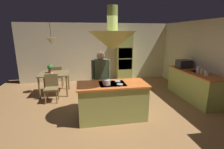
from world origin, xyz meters
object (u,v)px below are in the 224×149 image
object	(u,v)px
person_at_island	(101,77)
microwave_on_counter	(184,64)
oven_tower	(124,58)
cooking_pot_on_cooktop	(107,82)
chair_by_back_wall	(57,75)
potted_plant_on_table	(50,68)
kitchen_island	(112,101)
cup_on_table	(51,73)
dining_table	(54,76)
canister_sugar	(202,71)
chair_facing_island	(51,86)
canister_tea	(198,70)
canister_flour	(207,73)

from	to	relation	value
person_at_island	microwave_on_counter	world-z (taller)	person_at_island
oven_tower	microwave_on_counter	distance (m)	2.52
person_at_island	cooking_pot_on_cooktop	distance (m)	0.80
oven_tower	chair_by_back_wall	size ratio (longest dim) A/B	2.41
oven_tower	potted_plant_on_table	size ratio (longest dim) A/B	6.98
microwave_on_counter	kitchen_island	bearing A→B (deg)	-153.37
cup_on_table	cooking_pot_on_cooktop	world-z (taller)	cooking_pot_on_cooktop
chair_by_back_wall	cup_on_table	distance (m)	0.95
cooking_pot_on_cooktop	dining_table	bearing A→B (deg)	124.63
person_at_island	canister_sugar	xyz separation A→B (m)	(3.04, -0.21, 0.07)
kitchen_island	microwave_on_counter	distance (m)	3.23
dining_table	chair_facing_island	xyz separation A→B (m)	(0.00, -0.68, -0.15)
oven_tower	dining_table	xyz separation A→B (m)	(-2.80, -1.14, -0.39)
chair_facing_island	canister_tea	size ratio (longest dim) A/B	4.63
canister_tea	cooking_pot_on_cooktop	size ratio (longest dim) A/B	1.04
kitchen_island	cooking_pot_on_cooktop	xyz separation A→B (m)	(-0.16, -0.13, 0.54)
cup_on_table	canister_sugar	xyz separation A→B (m)	(4.59, -1.41, 0.20)
microwave_on_counter	dining_table	bearing A→B (deg)	171.53
potted_plant_on_table	chair_by_back_wall	bearing A→B (deg)	77.83
cup_on_table	kitchen_island	bearing A→B (deg)	-46.97
chair_by_back_wall	microwave_on_counter	size ratio (longest dim) A/B	1.89
potted_plant_on_table	canister_sugar	bearing A→B (deg)	-20.27
dining_table	canister_flour	size ratio (longest dim) A/B	6.82
canister_flour	microwave_on_counter	xyz separation A→B (m)	(0.00, 1.14, 0.07)
microwave_on_counter	person_at_island	bearing A→B (deg)	-166.06
canister_tea	cooking_pot_on_cooktop	distance (m)	3.10
chair_by_back_wall	canister_tea	xyz separation A→B (m)	(4.54, -2.14, 0.51)
kitchen_island	oven_tower	distance (m)	3.47
canister_sugar	cooking_pot_on_cooktop	bearing A→B (deg)	-168.88
kitchen_island	person_at_island	bearing A→B (deg)	106.88
chair_by_back_wall	oven_tower	bearing A→B (deg)	-170.53
kitchen_island	microwave_on_counter	size ratio (longest dim) A/B	3.74
cup_on_table	dining_table	bearing A→B (deg)	78.11
oven_tower	canister_flour	bearing A→B (deg)	-59.58
chair_by_back_wall	cooking_pot_on_cooktop	size ratio (longest dim) A/B	4.83
kitchen_island	canister_flour	world-z (taller)	canister_flour
kitchen_island	potted_plant_on_table	distance (m)	2.89
person_at_island	microwave_on_counter	bearing A→B (deg)	13.94
canister_tea	microwave_on_counter	size ratio (longest dim) A/B	0.41
kitchen_island	canister_flour	xyz separation A→B (m)	(2.84, 0.28, 0.53)
canister_flour	cooking_pot_on_cooktop	world-z (taller)	canister_flour
person_at_island	cup_on_table	bearing A→B (deg)	142.08
oven_tower	chair_by_back_wall	bearing A→B (deg)	-170.53
oven_tower	chair_facing_island	xyz separation A→B (m)	(-2.80, -1.82, -0.54)
chair_facing_island	cooking_pot_on_cooktop	bearing A→B (deg)	-45.26
person_at_island	canister_flour	distance (m)	3.07
person_at_island	cooking_pot_on_cooktop	bearing A→B (deg)	-86.92
dining_table	cooking_pot_on_cooktop	bearing A→B (deg)	-55.37
kitchen_island	oven_tower	xyz separation A→B (m)	(1.10, 3.24, 0.58)
dining_table	cup_on_table	size ratio (longest dim) A/B	11.17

